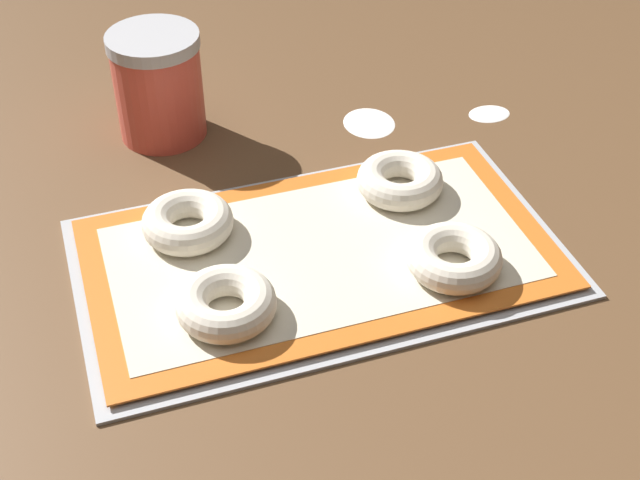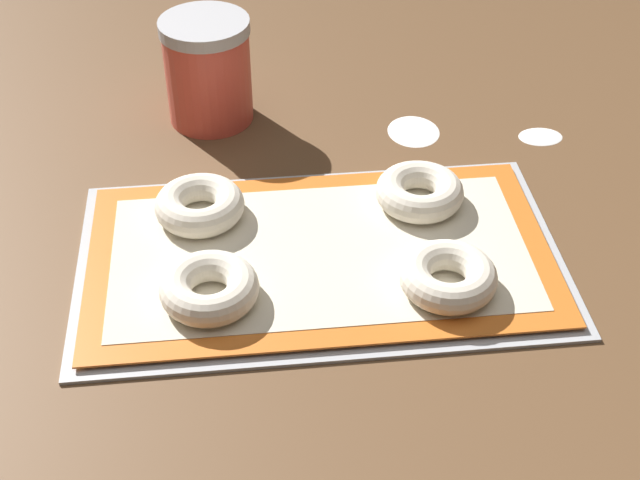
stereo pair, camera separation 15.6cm
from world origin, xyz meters
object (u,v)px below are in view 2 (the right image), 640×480
bagel_back_left (200,205)px  flour_canister (208,70)px  baking_tray (320,257)px  bagel_front_left (209,288)px  bagel_front_right (448,276)px  bagel_back_right (420,192)px

bagel_back_left → flour_canister: size_ratio=0.72×
baking_tray → bagel_front_left: bearing=-152.1°
bagel_back_left → baking_tray: bearing=-30.5°
bagel_front_right → bagel_back_left: size_ratio=1.00×
bagel_front_right → flour_canister: flour_canister is taller
baking_tray → bagel_front_right: (0.12, -0.07, 0.02)m
bagel_front_left → bagel_back_right: (0.24, 0.14, 0.00)m
bagel_front_right → baking_tray: bearing=149.9°
bagel_front_left → bagel_back_left: same height
bagel_front_left → flour_canister: size_ratio=0.72×
bagel_front_right → bagel_back_left: same height
bagel_back_left → bagel_back_right: bearing=-0.4°
bagel_back_right → bagel_front_right: bearing=-89.5°
bagel_front_right → flour_canister: 0.44m
baking_tray → bagel_back_left: bearing=149.5°
bagel_front_right → flour_canister: (-0.24, 0.37, 0.04)m
flour_canister → bagel_front_right: bearing=-57.8°
bagel_back_right → bagel_back_left: bearing=179.6°
bagel_front_left → baking_tray: bearing=27.9°
baking_tray → flour_canister: size_ratio=3.73×
baking_tray → bagel_front_left: size_ratio=5.18×
bagel_front_left → bagel_back_right: bearing=29.5°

